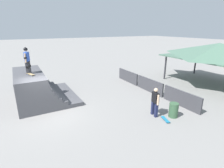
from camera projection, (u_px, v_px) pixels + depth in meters
The scene contains 9 objects.
ground_plane at pixel (49, 113), 10.57m from camera, with size 160.00×160.00×0.00m, color gray.
quarter_pipe_ramp at pixel (36, 88), 12.22m from camera, with size 4.87×3.85×2.07m.
skater_on_deck at pixel (27, 59), 11.24m from camera, with size 0.72×0.42×1.70m.
skateboard_on_deck at pixel (31, 74), 11.08m from camera, with size 0.79×0.45×0.09m.
bystander_walking at pixel (155, 101), 10.04m from camera, with size 0.69×0.31×1.71m.
skateboard_on_ground at pixel (166, 120), 9.75m from camera, with size 0.80×0.43×0.09m.
barrier_fence at pixel (150, 85), 14.05m from camera, with size 9.22×0.12×1.05m.
pavilion_shelter at pixel (219, 51), 14.84m from camera, with size 8.53×5.40×3.74m.
trash_bin at pixel (174, 110), 10.06m from camera, with size 0.52×0.52×0.85m, color #385B3D.
Camera 1 is at (10.17, -1.28, 4.94)m, focal length 28.00 mm.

